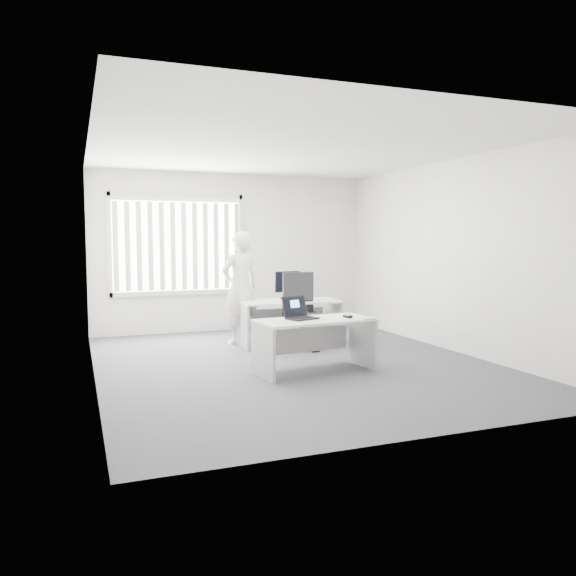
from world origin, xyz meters
name	(u,v)px	position (x,y,z in m)	size (l,w,h in m)	color
ground	(294,363)	(0.00, 0.00, 0.00)	(6.00, 6.00, 0.00)	#4B4B52
wall_back	(233,253)	(0.00, 3.00, 1.40)	(5.00, 0.02, 2.80)	silver
wall_front	(430,269)	(0.00, -3.00, 1.40)	(5.00, 0.02, 2.80)	silver
wall_left	(91,260)	(-2.50, 0.00, 1.40)	(0.02, 6.00, 2.80)	silver
wall_right	(453,256)	(2.50, 0.00, 1.40)	(0.02, 6.00, 2.80)	silver
ceiling	(294,149)	(0.00, 0.00, 2.80)	(5.00, 6.00, 0.02)	silver
window	(178,245)	(-1.00, 2.96, 1.55)	(2.32, 0.06, 1.76)	beige
blinds	(179,246)	(-1.00, 2.90, 1.52)	(2.20, 0.10, 1.50)	silver
desk_near	(315,334)	(0.07, -0.54, 0.48)	(1.52, 0.83, 0.66)	white
desk_far	(290,313)	(0.42, 1.25, 0.50)	(1.56, 0.79, 0.69)	white
office_chair	(301,325)	(0.47, 0.90, 0.36)	(0.70, 0.70, 1.14)	black
person	(240,288)	(-0.26, 1.65, 0.88)	(0.64, 0.42, 1.76)	silver
laptop	(302,308)	(-0.09, -0.50, 0.80)	(0.36, 0.32, 0.28)	black
paper_sheet	(341,318)	(0.41, -0.57, 0.66)	(0.32, 0.22, 0.00)	white
mouse	(348,316)	(0.49, -0.59, 0.69)	(0.07, 0.11, 0.05)	#B3B3B5
booklet	(369,318)	(0.71, -0.72, 0.67)	(0.16, 0.23, 0.01)	white
keyboard	(298,301)	(0.49, 1.10, 0.70)	(0.42, 0.14, 0.02)	black
monitor	(287,285)	(0.48, 1.51, 0.91)	(0.44, 0.13, 0.44)	black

